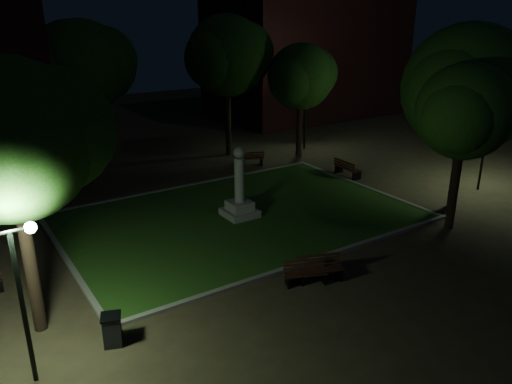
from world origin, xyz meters
TOP-DOWN VIEW (x-y plane):
  - ground at (0.00, 0.00)m, footprint 80.00×80.00m
  - lawn at (0.00, 2.00)m, footprint 15.00×10.00m
  - lawn_kerb at (0.00, 2.00)m, footprint 15.40×10.40m
  - monument at (0.00, 2.00)m, footprint 1.40×1.40m
  - building_far at (18.00, 20.00)m, footprint 16.00×10.00m
  - tree_west at (-9.17, -2.00)m, footprint 5.29×4.32m
  - tree_north_wl at (-4.26, 10.40)m, footprint 5.90×4.82m
  - tree_north_er at (5.05, 11.40)m, footprint 6.06×4.95m
  - tree_ne at (8.72, 8.77)m, footprint 4.97×4.06m
  - tree_east at (9.29, -2.35)m, footprint 7.01×5.72m
  - tree_se at (7.01, -3.91)m, footprint 4.75×3.88m
  - tree_far_north at (-3.10, 13.43)m, footprint 5.96×4.87m
  - lamppost_sw at (-9.83, -4.21)m, footprint 1.18×0.28m
  - lamppost_se at (12.38, -1.62)m, footprint 1.18×0.28m
  - lamppost_ne at (10.05, 10.01)m, footprint 1.18×0.28m
  - bench_near_left at (-1.18, -4.18)m, footprint 1.53×1.02m
  - bench_near_right at (-0.61, -4.27)m, footprint 1.69×1.09m
  - bench_right_side at (8.16, 3.78)m, footprint 0.68×1.76m
  - bench_far_side at (4.67, 8.52)m, footprint 1.79×1.21m
  - trash_bin at (-7.73, -3.87)m, footprint 0.69×0.69m

SIDE VIEW (x-z plane):
  - ground at x=0.00m, z-range 0.00..0.00m
  - lawn at x=0.00m, z-range 0.00..0.08m
  - lawn_kerb at x=0.00m, z-range 0.00..0.12m
  - bench_near_left at x=-1.18m, z-range -0.02..0.77m
  - bench_near_right at x=-0.61m, z-range -0.03..0.85m
  - bench_far_side at x=4.67m, z-range -0.03..0.91m
  - bench_right_side at x=8.16m, z-range -0.03..0.92m
  - trash_bin at x=-7.73m, z-range 0.01..0.94m
  - monument at x=0.00m, z-range -0.64..2.56m
  - lamppost_sw at x=-9.83m, z-range 0.86..5.08m
  - lamppost_ne at x=10.05m, z-range 0.87..5.10m
  - lamppost_se at x=12.38m, z-range 0.88..5.22m
  - tree_ne at x=8.72m, z-range 1.49..8.54m
  - tree_se at x=7.01m, z-range 1.54..8.51m
  - tree_east at x=9.29m, z-range 1.35..9.76m
  - tree_west at x=-9.17m, z-range 1.73..9.54m
  - building_far at x=18.00m, z-range 0.00..12.00m
  - tree_far_north at x=-3.10m, z-range 1.80..10.27m
  - tree_north_wl at x=-4.26m, z-range 1.82..10.29m
  - tree_north_er at x=5.05m, z-range 1.88..10.59m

